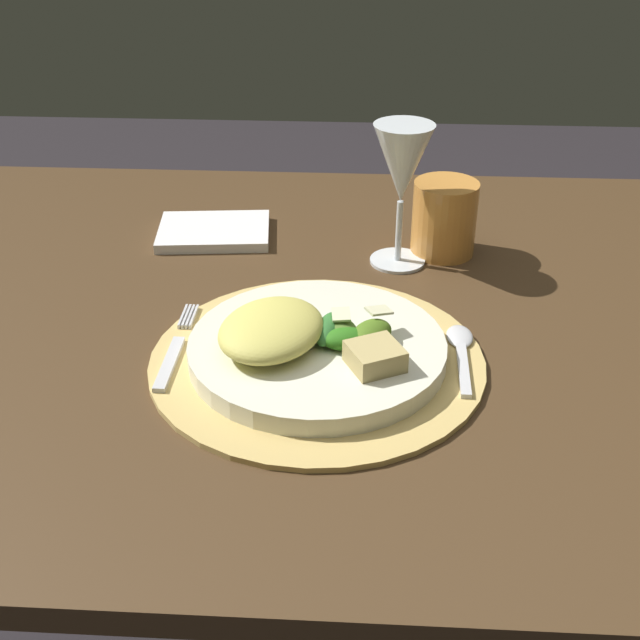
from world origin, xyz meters
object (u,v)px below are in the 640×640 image
object	(u,v)px
fork	(175,349)
wine_glass	(402,168)
dinner_plate	(317,349)
amber_tumbler	(444,218)
spoon	(461,346)
dining_table	(332,406)
napkin	(214,231)

from	to	relation	value
fork	wine_glass	world-z (taller)	wine_glass
dinner_plate	wine_glass	bearing A→B (deg)	69.66
fork	amber_tumbler	size ratio (longest dim) A/B	1.74
spoon	wine_glass	bearing A→B (deg)	106.08
spoon	amber_tumbler	distance (m)	0.24
dining_table	napkin	bearing A→B (deg)	131.89
napkin	amber_tumbler	xyz separation A→B (m)	(0.29, -0.03, 0.04)
spoon	amber_tumbler	size ratio (longest dim) A/B	1.40
fork	napkin	distance (m)	0.29
wine_glass	fork	bearing A→B (deg)	-135.24
amber_tumbler	napkin	bearing A→B (deg)	173.98
fork	wine_glass	distance (m)	0.34
spoon	amber_tumbler	xyz separation A→B (m)	(-0.00, 0.24, 0.04)
spoon	napkin	distance (m)	0.40
spoon	wine_glass	world-z (taller)	wine_glass
napkin	spoon	bearing A→B (deg)	-42.03
amber_tumbler	dinner_plate	bearing A→B (deg)	-118.38
dinner_plate	amber_tumbler	size ratio (longest dim) A/B	2.77
wine_glass	dining_table	bearing A→B (deg)	-121.78
fork	amber_tumbler	world-z (taller)	amber_tumbler
dinner_plate	amber_tumbler	world-z (taller)	amber_tumbler
fork	wine_glass	xyz separation A→B (m)	(0.23, 0.23, 0.11)
dinner_plate	spoon	distance (m)	0.15
dinner_plate	fork	distance (m)	0.14
dining_table	fork	world-z (taller)	fork
dining_table	wine_glass	size ratio (longest dim) A/B	6.86
fork	amber_tumbler	bearing A→B (deg)	42.26
napkin	amber_tumbler	bearing A→B (deg)	-6.02
spoon	napkin	world-z (taller)	same
napkin	wine_glass	bearing A→B (deg)	-14.89
dining_table	spoon	size ratio (longest dim) A/B	9.23
dinner_plate	amber_tumbler	xyz separation A→B (m)	(0.14, 0.26, 0.03)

